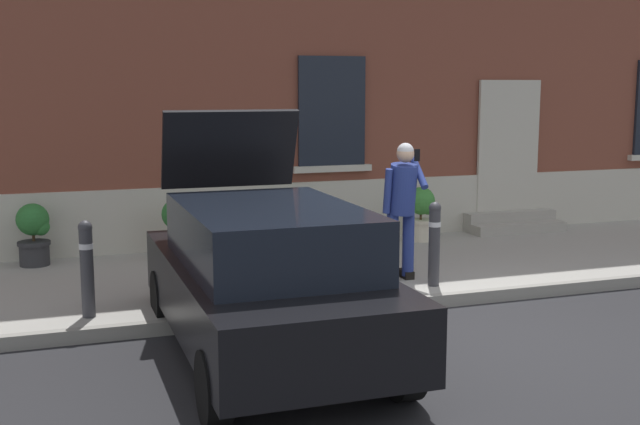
# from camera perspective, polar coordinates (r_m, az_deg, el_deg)

# --- Properties ---
(ground_plane) EXTENTS (80.00, 80.00, 0.00)m
(ground_plane) POSITION_cam_1_polar(r_m,az_deg,el_deg) (8.67, 8.67, -8.49)
(ground_plane) COLOR #232326
(sidewalk) EXTENTS (24.00, 3.60, 0.15)m
(sidewalk) POSITION_cam_1_polar(r_m,az_deg,el_deg) (11.11, 1.89, -4.10)
(sidewalk) COLOR #99968E
(sidewalk) RESTS_ON ground
(curb_edge) EXTENTS (24.00, 0.12, 0.15)m
(curb_edge) POSITION_cam_1_polar(r_m,az_deg,el_deg) (9.45, 5.99, -6.49)
(curb_edge) COLOR gray
(curb_edge) RESTS_ON ground
(building_facade) EXTENTS (24.00, 1.52, 7.50)m
(building_facade) POSITION_cam_1_polar(r_m,az_deg,el_deg) (13.22, -2.02, 13.91)
(building_facade) COLOR brown
(building_facade) RESTS_ON ground
(entrance_stoop) EXTENTS (1.67, 0.64, 0.32)m
(entrance_stoop) POSITION_cam_1_polar(r_m,az_deg,el_deg) (14.05, 13.52, -0.72)
(entrance_stoop) COLOR #9E998E
(entrance_stoop) RESTS_ON sidewalk
(hatchback_car_black) EXTENTS (1.82, 4.08, 2.34)m
(hatchback_car_black) POSITION_cam_1_polar(r_m,az_deg,el_deg) (7.65, -3.84, -4.56)
(hatchback_car_black) COLOR black
(hatchback_car_black) RESTS_ON ground
(bollard_near_person) EXTENTS (0.15, 0.15, 1.04)m
(bollard_near_person) POSITION_cam_1_polar(r_m,az_deg,el_deg) (9.92, 8.13, -2.00)
(bollard_near_person) COLOR #333338
(bollard_near_person) RESTS_ON sidewalk
(bollard_far_left) EXTENTS (0.15, 0.15, 1.04)m
(bollard_far_left) POSITION_cam_1_polar(r_m,az_deg,el_deg) (8.85, -16.24, -3.62)
(bollard_far_left) COLOR #333338
(bollard_far_left) RESTS_ON sidewalk
(person_on_phone) EXTENTS (0.51, 0.49, 1.75)m
(person_on_phone) POSITION_cam_1_polar(r_m,az_deg,el_deg) (10.09, 5.86, 0.74)
(person_on_phone) COLOR navy
(person_on_phone) RESTS_ON sidewalk
(planter_charcoal) EXTENTS (0.44, 0.44, 0.86)m
(planter_charcoal) POSITION_cam_1_polar(r_m,az_deg,el_deg) (11.63, -19.66, -1.37)
(planter_charcoal) COLOR #2D2D30
(planter_charcoal) RESTS_ON sidewalk
(planter_terracotta) EXTENTS (0.44, 0.44, 0.86)m
(planter_terracotta) POSITION_cam_1_polar(r_m,az_deg,el_deg) (11.58, -10.05, -1.02)
(planter_terracotta) COLOR #B25B38
(planter_terracotta) RESTS_ON sidewalk
(planter_olive) EXTENTS (0.44, 0.44, 0.86)m
(planter_olive) POSITION_cam_1_polar(r_m,az_deg,el_deg) (12.06, -0.95, -0.49)
(planter_olive) COLOR #606B38
(planter_olive) RESTS_ON sidewalk
(planter_cream) EXTENTS (0.44, 0.44, 0.86)m
(planter_cream) POSITION_cam_1_polar(r_m,az_deg,el_deg) (12.83, 7.22, 0.01)
(planter_cream) COLOR beige
(planter_cream) RESTS_ON sidewalk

